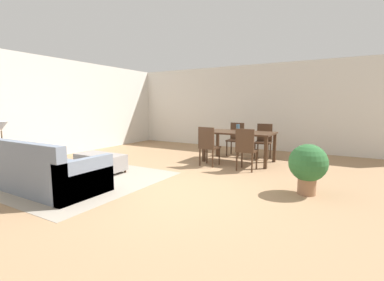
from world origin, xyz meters
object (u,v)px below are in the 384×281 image
object	(u,v)px
dining_chair_far_left	(236,137)
vase_centerpiece	(238,128)
couch	(43,172)
dining_chair_near_left	(208,144)
table_lamp	(1,127)
potted_plant	(308,165)
dining_table	(239,135)
dining_chair_far_right	(264,139)
side_table	(3,154)
ottoman_table	(101,162)
dining_chair_near_right	(246,147)

from	to	relation	value
dining_chair_far_left	vase_centerpiece	xyz separation A→B (m)	(0.36, -0.83, 0.33)
vase_centerpiece	couch	bearing A→B (deg)	-118.98
couch	dining_chair_near_left	bearing A→B (deg)	60.59
table_lamp	potted_plant	size ratio (longest dim) A/B	0.65
dining_table	dining_chair_far_right	xyz separation A→B (m)	(0.40, 0.80, -0.15)
couch	dining_chair_far_right	bearing A→B (deg)	61.08
dining_chair_far_right	dining_chair_near_left	bearing A→B (deg)	-118.00
couch	potted_plant	bearing A→B (deg)	26.32
side_table	dining_table	xyz separation A→B (m)	(3.53, 3.70, 0.22)
dining_chair_far_right	potted_plant	distance (m)	2.97
couch	potted_plant	world-z (taller)	couch
dining_table	dining_chair_far_left	world-z (taller)	dining_chair_far_left
ottoman_table	dining_chair_far_right	world-z (taller)	dining_chair_far_right
dining_table	dining_chair_far_left	xyz separation A→B (m)	(-0.40, 0.82, -0.15)
side_table	dining_chair_far_right	size ratio (longest dim) A/B	0.63
dining_chair_near_right	dining_chair_far_right	xyz separation A→B (m)	(-0.05, 1.62, 0.00)
couch	dining_chair_near_left	distance (m)	3.39
side_table	dining_chair_near_right	bearing A→B (deg)	35.92
dining_chair_far_left	dining_chair_far_right	distance (m)	0.80
dining_table	dining_chair_near_left	xyz separation A→B (m)	(-0.46, -0.81, -0.15)
dining_chair_near_right	dining_chair_near_left	bearing A→B (deg)	179.88
dining_chair_near_right	potted_plant	world-z (taller)	dining_chair_near_right
dining_chair_far_left	table_lamp	bearing A→B (deg)	-124.66
dining_table	dining_chair_far_left	bearing A→B (deg)	115.79
couch	potted_plant	xyz separation A→B (m)	(3.93, 1.94, 0.20)
dining_chair_near_right	vase_centerpiece	distance (m)	1.01
couch	potted_plant	size ratio (longest dim) A/B	2.71
side_table	table_lamp	distance (m)	0.53
dining_table	dining_chair_far_left	size ratio (longest dim) A/B	1.82
dining_chair_far_right	table_lamp	bearing A→B (deg)	-131.09
dining_chair_far_right	vase_centerpiece	world-z (taller)	vase_centerpiece
dining_chair_near_left	dining_chair_far_right	size ratio (longest dim) A/B	1.00
couch	potted_plant	distance (m)	4.39
dining_chair_far_right	vase_centerpiece	distance (m)	0.97
dining_chair_far_left	dining_chair_far_right	world-z (taller)	same
side_table	dining_chair_near_right	xyz separation A→B (m)	(3.98, 2.88, 0.06)
dining_chair_near_left	dining_chair_near_right	size ratio (longest dim) A/B	1.00
dining_chair_near_left	dining_chair_far_right	xyz separation A→B (m)	(0.86, 1.62, 0.00)
ottoman_table	dining_chair_far_right	bearing A→B (deg)	51.55
dining_chair_near_right	dining_chair_far_right	size ratio (longest dim) A/B	1.00
dining_table	vase_centerpiece	bearing A→B (deg)	-176.97
dining_chair_far_left	potted_plant	world-z (taller)	dining_chair_far_left
side_table	table_lamp	xyz separation A→B (m)	(-0.00, -0.00, 0.53)
table_lamp	side_table	bearing A→B (deg)	20.56
couch	dining_chair_far_left	distance (m)	4.91
dining_chair_near_left	dining_chair_far_left	world-z (taller)	same
vase_centerpiece	potted_plant	size ratio (longest dim) A/B	0.23
ottoman_table	table_lamp	xyz separation A→B (m)	(-1.33, -1.23, 0.77)
dining_chair_near_right	dining_chair_far_right	distance (m)	1.62
dining_chair_near_right	potted_plant	bearing A→B (deg)	-36.39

